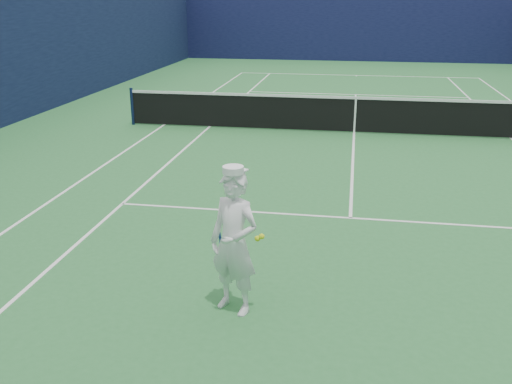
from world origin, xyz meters
TOP-DOWN VIEW (x-y plane):
  - ground at (0.00, 0.00)m, footprint 80.00×80.00m
  - court_markings at (0.00, 0.00)m, footprint 11.03×23.83m
  - windscreen_fence at (0.00, 0.00)m, footprint 20.12×36.12m
  - tennis_net at (0.00, 0.00)m, footprint 12.88×0.09m
  - tennis_player at (-1.34, -9.64)m, footprint 0.75×0.72m

SIDE VIEW (x-z plane):
  - ground at x=0.00m, z-range 0.00..0.00m
  - court_markings at x=0.00m, z-range 0.00..0.01m
  - tennis_net at x=0.00m, z-range 0.02..1.09m
  - tennis_player at x=-1.34m, z-range -0.02..1.79m
  - windscreen_fence at x=0.00m, z-range 0.00..4.00m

